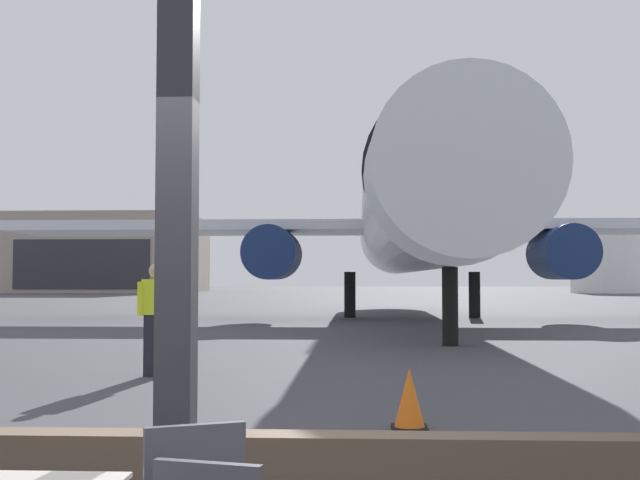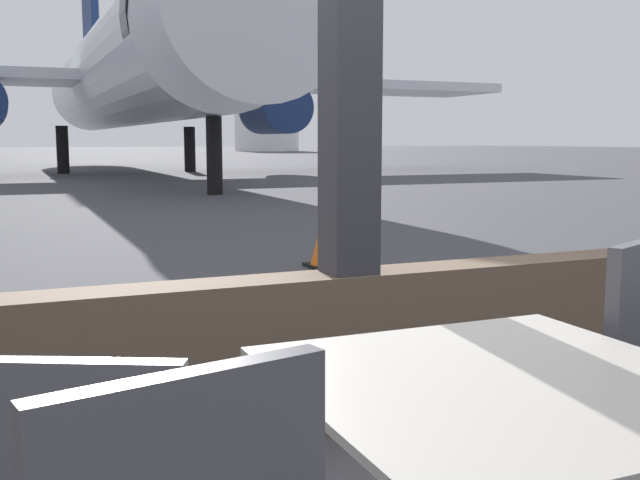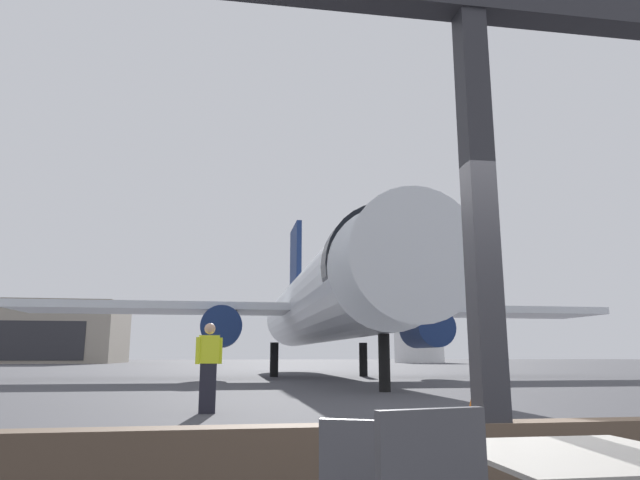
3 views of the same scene
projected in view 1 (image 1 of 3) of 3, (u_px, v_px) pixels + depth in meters
The scene contains 7 objects.
ground_plane at pixel (341, 306), 44.21m from camera, with size 220.00×220.00×0.00m, color #424247.
window_frame at pixel (177, 302), 4.38m from camera, with size 8.94×0.24×3.98m.
airplane at pixel (415, 219), 29.11m from camera, with size 30.07×29.84×10.68m.
ground_crew_worker at pixel (155, 318), 12.32m from camera, with size 0.52×0.31×1.74m.
traffic_cone at pixel (409, 400), 7.97m from camera, with size 0.36×0.36×0.61m.
distant_hangar at pixel (107, 254), 90.50m from camera, with size 20.57×16.66×8.60m.
fuel_storage_tank at pixel (607, 264), 84.37m from camera, with size 7.58×7.58×6.08m, color white.
Camera 1 is at (1.00, -4.34, 1.51)m, focal length 44.64 mm.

